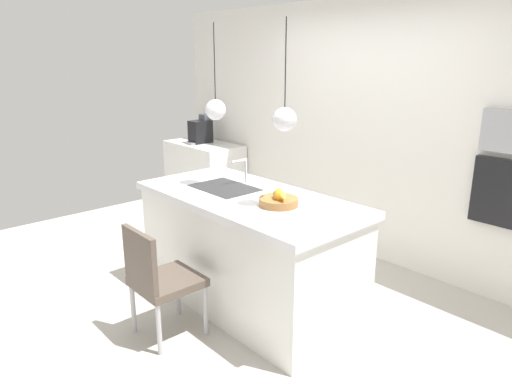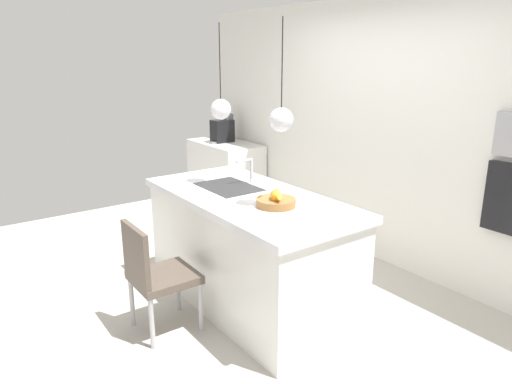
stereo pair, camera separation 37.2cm
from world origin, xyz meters
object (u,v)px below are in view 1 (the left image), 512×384
oven (508,194)px  chair_near (159,277)px  fruit_bowl (279,200)px  coffee_machine (201,131)px

oven → chair_near: 2.84m
chair_near → oven: bearing=59.1°
oven → chair_near: (-1.44, -2.40, -0.48)m
fruit_bowl → oven: 1.89m
fruit_bowl → coffee_machine: size_ratio=0.79×
fruit_bowl → chair_near: bearing=-116.3°
coffee_machine → oven: bearing=4.4°
fruit_bowl → oven: oven is taller
oven → chair_near: bearing=-120.9°
fruit_bowl → oven: (1.03, 1.59, -0.04)m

